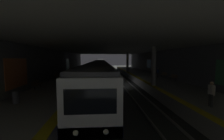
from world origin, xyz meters
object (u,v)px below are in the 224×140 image
object	(u,v)px
bench_left_near	(173,77)
bench_right_near	(37,84)
bench_right_mid	(57,76)
person_waiting_near	(71,69)
bench_right_far	(76,68)
pillar_near	(154,66)
metro_train	(100,67)
person_standing_far	(158,73)
suitcase_rolling	(60,76)
trash_bin	(16,97)
pillar_far	(127,62)
bench_left_mid	(164,74)
person_walking_mid	(211,93)

from	to	relation	value
bench_left_near	bench_right_near	distance (m)	17.63
bench_right_near	bench_right_mid	size ratio (longest dim) A/B	1.00
person_waiting_near	bench_right_far	bearing A→B (deg)	0.51
pillar_near	bench_right_near	size ratio (longest dim) A/B	2.68
metro_train	person_standing_far	world-z (taller)	metro_train
bench_right_near	pillar_near	bearing A→B (deg)	-85.75
bench_left_near	suitcase_rolling	xyz separation A→B (m)	(3.95, 17.01, -0.22)
pillar_near	trash_bin	distance (m)	13.68
pillar_near	person_waiting_near	world-z (taller)	pillar_near
bench_left_near	bench_right_near	bearing A→B (deg)	104.49
pillar_far	bench_left_mid	size ratio (longest dim) A/B	2.68
bench_left_near	bench_right_near	world-z (taller)	same
bench_left_near	person_waiting_near	distance (m)	21.15
person_standing_far	trash_bin	xyz separation A→B (m)	(-12.33, 15.17, -0.44)
pillar_near	trash_bin	xyz separation A→B (m)	(-6.01, 12.15, -1.85)
bench_left_mid	trash_bin	bearing A→B (deg)	127.70
person_walking_mid	trash_bin	bearing A→B (deg)	82.71
pillar_far	suitcase_rolling	world-z (taller)	pillar_far
person_walking_mid	bench_left_near	bearing A→B (deg)	-15.51
bench_right_near	person_standing_far	xyz separation A→B (m)	(7.28, -15.91, 0.34)
bench_left_near	person_standing_far	world-z (taller)	person_standing_far
person_walking_mid	trash_bin	size ratio (longest dim) A/B	1.98
metro_train	person_standing_far	bearing A→B (deg)	-144.50
person_walking_mid	trash_bin	xyz separation A→B (m)	(1.69, 13.24, -0.49)
pillar_near	bench_left_near	bearing A→B (deg)	-50.48
suitcase_rolling	bench_left_mid	bearing A→B (deg)	-92.66
bench_left_near	bench_left_mid	world-z (taller)	same
bench_left_mid	person_walking_mid	distance (m)	14.65
bench_right_near	bench_right_mid	world-z (taller)	same
bench_right_mid	bench_right_near	bearing A→B (deg)	180.00
person_standing_far	bench_left_mid	bearing A→B (deg)	-75.82
bench_left_near	bench_left_mid	bearing A→B (deg)	0.00
bench_left_mid	pillar_near	bearing A→B (deg)	147.68
bench_left_near	bench_right_far	world-z (taller)	same
bench_right_far	bench_left_near	bearing A→B (deg)	-137.93
bench_right_mid	trash_bin	xyz separation A→B (m)	(-11.92, -0.73, -0.10)
person_walking_mid	bench_right_near	bearing A→B (deg)	64.24
trash_bin	person_standing_far	bearing A→B (deg)	-50.90
pillar_near	suitcase_rolling	distance (m)	14.94
pillar_near	bench_right_near	bearing A→B (deg)	94.25
pillar_far	person_walking_mid	distance (m)	25.06
person_waiting_near	person_standing_far	bearing A→B (deg)	-121.45
bench_left_mid	trash_bin	size ratio (longest dim) A/B	2.00
metro_train	person_walking_mid	xyz separation A→B (m)	(-27.44, -7.64, -0.06)
person_waiting_near	person_walking_mid	distance (m)	27.50
bench_right_mid	person_walking_mid	xyz separation A→B (m)	(-13.61, -13.97, 0.39)
pillar_far	metro_train	xyz separation A→B (m)	(2.45, 6.55, -1.30)
bench_right_far	suitcase_rolling	bearing A→B (deg)	-179.77
metro_train	bench_left_near	world-z (taller)	metro_train
metro_train	bench_right_mid	xyz separation A→B (m)	(-13.83, 6.33, -0.45)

